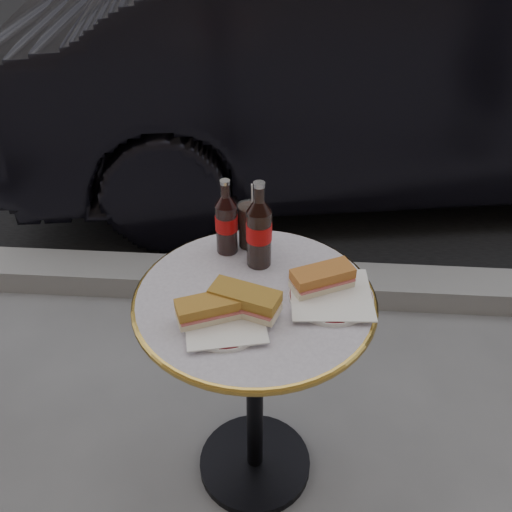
# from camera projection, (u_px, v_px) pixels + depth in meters

# --- Properties ---
(ground) EXTENTS (80.00, 80.00, 0.00)m
(ground) POSITION_uv_depth(u_px,v_px,m) (255.00, 465.00, 1.88)
(ground) COLOR slate
(ground) RESTS_ON ground
(asphalt_road) EXTENTS (40.00, 8.00, 0.00)m
(asphalt_road) POSITION_uv_depth(u_px,v_px,m) (291.00, 37.00, 5.89)
(asphalt_road) COLOR black
(asphalt_road) RESTS_ON ground
(curb) EXTENTS (40.00, 0.20, 0.12)m
(curb) POSITION_uv_depth(u_px,v_px,m) (270.00, 282.00, 2.57)
(curb) COLOR gray
(curb) RESTS_ON ground
(bistro_table) EXTENTS (0.62, 0.62, 0.73)m
(bistro_table) POSITION_uv_depth(u_px,v_px,m) (255.00, 391.00, 1.66)
(bistro_table) COLOR #BAB2C4
(bistro_table) RESTS_ON ground
(plate_left) EXTENTS (0.21, 0.21, 0.01)m
(plate_left) POSITION_uv_depth(u_px,v_px,m) (225.00, 322.00, 1.36)
(plate_left) COLOR white
(plate_left) RESTS_ON bistro_table
(plate_right) EXTENTS (0.24, 0.24, 0.01)m
(plate_right) POSITION_uv_depth(u_px,v_px,m) (331.00, 297.00, 1.43)
(plate_right) COLOR white
(plate_right) RESTS_ON bistro_table
(sandwich_left_a) EXTENTS (0.17, 0.12, 0.05)m
(sandwich_left_a) POSITION_uv_depth(u_px,v_px,m) (209.00, 310.00, 1.34)
(sandwich_left_a) COLOR #A8732A
(sandwich_left_a) RESTS_ON plate_left
(sandwich_left_b) EXTENTS (0.18, 0.13, 0.06)m
(sandwich_left_b) POSITION_uv_depth(u_px,v_px,m) (245.00, 302.00, 1.36)
(sandwich_left_b) COLOR olive
(sandwich_left_b) RESTS_ON plate_left
(sandwich_right) EXTENTS (0.17, 0.13, 0.05)m
(sandwich_right) POSITION_uv_depth(u_px,v_px,m) (322.00, 279.00, 1.43)
(sandwich_right) COLOR #B0672C
(sandwich_right) RESTS_ON plate_right
(cola_bottle_left) EXTENTS (0.06, 0.06, 0.22)m
(cola_bottle_left) POSITION_uv_depth(u_px,v_px,m) (226.00, 217.00, 1.54)
(cola_bottle_left) COLOR black
(cola_bottle_left) RESTS_ON bistro_table
(cola_bottle_right) EXTENTS (0.09, 0.09, 0.25)m
(cola_bottle_right) POSITION_uv_depth(u_px,v_px,m) (259.00, 225.00, 1.48)
(cola_bottle_right) COLOR black
(cola_bottle_right) RESTS_ON bistro_table
(cola_glass) EXTENTS (0.08, 0.08, 0.13)m
(cola_glass) POSITION_uv_depth(u_px,v_px,m) (249.00, 225.00, 1.58)
(cola_glass) COLOR black
(cola_glass) RESTS_ON bistro_table
(parked_car) EXTENTS (2.03, 4.18, 1.32)m
(parked_car) POSITION_uv_depth(u_px,v_px,m) (387.00, 69.00, 3.08)
(parked_car) COLOR black
(parked_car) RESTS_ON ground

